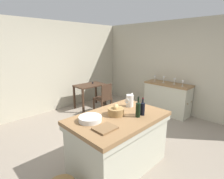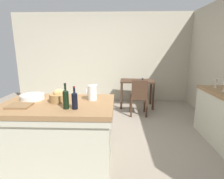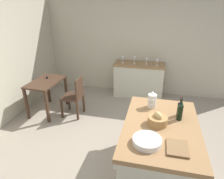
% 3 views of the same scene
% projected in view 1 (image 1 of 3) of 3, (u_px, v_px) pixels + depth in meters
% --- Properties ---
extents(ground_plane, '(6.76, 6.76, 0.00)m').
position_uv_depth(ground_plane, '(112.00, 143.00, 3.54)').
color(ground_plane, gray).
extents(wall_back, '(5.32, 0.12, 2.60)m').
position_uv_depth(wall_back, '(48.00, 67.00, 5.00)').
color(wall_back, '#B2AA93').
rests_on(wall_back, ground).
extents(wall_right, '(0.12, 5.20, 2.60)m').
position_uv_depth(wall_right, '(176.00, 68.00, 4.98)').
color(wall_right, '#B2AA93').
rests_on(wall_right, ground).
extents(island_table, '(1.52, 0.98, 0.87)m').
position_uv_depth(island_table, '(118.00, 139.00, 2.79)').
color(island_table, olive).
rests_on(island_table, ground).
extents(side_cabinet, '(0.52, 1.29, 0.88)m').
position_uv_depth(side_cabinet, '(167.00, 98.00, 4.99)').
color(side_cabinet, olive).
rests_on(side_cabinet, ground).
extents(writing_desk, '(0.93, 0.60, 0.80)m').
position_uv_depth(writing_desk, '(90.00, 88.00, 5.37)').
color(writing_desk, '#3D281C').
rests_on(writing_desk, ground).
extents(wooden_chair, '(0.40, 0.40, 0.89)m').
position_uv_depth(wooden_chair, '(104.00, 98.00, 4.93)').
color(wooden_chair, '#3D281C').
rests_on(wooden_chair, ground).
extents(pitcher, '(0.17, 0.13, 0.26)m').
position_uv_depth(pitcher, '(130.00, 101.00, 3.08)').
color(pitcher, silver).
rests_on(pitcher, island_table).
extents(wash_bowl, '(0.33, 0.33, 0.07)m').
position_uv_depth(wash_bowl, '(90.00, 119.00, 2.50)').
color(wash_bowl, silver).
rests_on(wash_bowl, island_table).
extents(bread_basket, '(0.26, 0.26, 0.18)m').
position_uv_depth(bread_basket, '(116.00, 111.00, 2.71)').
color(bread_basket, olive).
rests_on(bread_basket, island_table).
extents(cutting_board, '(0.29, 0.23, 0.02)m').
position_uv_depth(cutting_board, '(105.00, 128.00, 2.27)').
color(cutting_board, brown).
rests_on(cutting_board, island_table).
extents(wine_bottle_dark, '(0.07, 0.07, 0.28)m').
position_uv_depth(wine_bottle_dark, '(143.00, 108.00, 2.70)').
color(wine_bottle_dark, black).
rests_on(wine_bottle_dark, island_table).
extents(wine_bottle_amber, '(0.07, 0.07, 0.32)m').
position_uv_depth(wine_bottle_amber, '(138.00, 109.00, 2.63)').
color(wine_bottle_amber, black).
rests_on(wine_bottle_amber, island_table).
extents(wine_glass_far_left, '(0.07, 0.07, 0.16)m').
position_uv_depth(wine_glass_far_left, '(183.00, 82.00, 4.51)').
color(wine_glass_far_left, white).
rests_on(wine_glass_far_left, side_cabinet).
extents(wine_glass_left, '(0.07, 0.07, 0.17)m').
position_uv_depth(wine_glass_left, '(174.00, 80.00, 4.74)').
color(wine_glass_left, white).
rests_on(wine_glass_left, side_cabinet).
extents(wine_glass_middle, '(0.07, 0.07, 0.18)m').
position_uv_depth(wine_glass_middle, '(164.00, 78.00, 4.92)').
color(wine_glass_middle, white).
rests_on(wine_glass_middle, side_cabinet).
extents(wine_glass_right, '(0.07, 0.07, 0.16)m').
position_uv_depth(wine_glass_right, '(155.00, 77.00, 5.14)').
color(wine_glass_right, white).
rests_on(wine_glass_right, side_cabinet).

